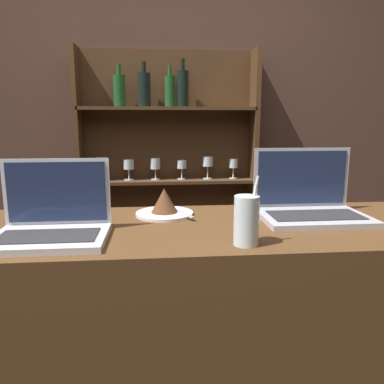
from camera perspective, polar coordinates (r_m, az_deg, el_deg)
The scene contains 7 objects.
bar_counter at distance 1.40m, azimuth -3.73°, elevation -26.75°, with size 1.75×0.54×1.07m.
back_wall at distance 2.50m, azimuth -4.92°, elevation 10.04°, with size 7.00×0.06×2.70m.
back_shelf at distance 2.45m, azimuth -3.72°, elevation 1.12°, with size 1.13×0.18×1.82m.
laptop_near at distance 1.10m, azimuth -20.57°, elevation -4.25°, with size 0.30×0.22×0.21m.
laptop_far at distance 1.31m, azimuth 17.44°, elevation -1.64°, with size 0.34×0.24×0.22m.
cake_plate at distance 1.28m, azimuth -4.20°, elevation -2.03°, with size 0.20×0.20×0.09m.
water_glass at distance 0.98m, azimuth 8.29°, elevation -4.31°, with size 0.07×0.07×0.18m.
Camera 1 is at (-0.02, -0.84, 1.39)m, focal length 35.00 mm.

